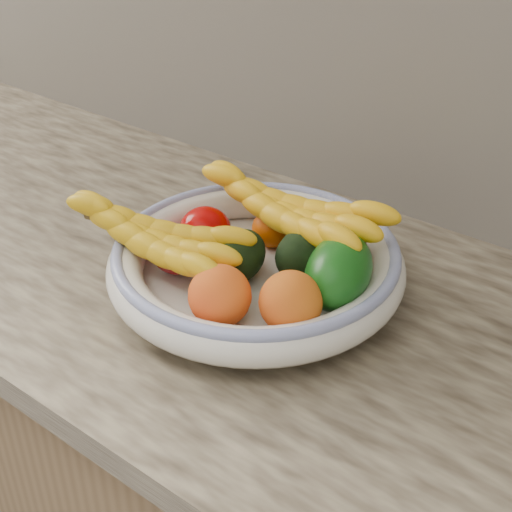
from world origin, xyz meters
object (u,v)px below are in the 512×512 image
object	(u,v)px
fruit_bowl	(256,263)
banana_bunch_front	(153,241)
green_mango	(339,272)
banana_bunch_back	(287,215)

from	to	relation	value
fruit_bowl	banana_bunch_front	bearing A→B (deg)	-143.25
green_mango	banana_bunch_front	size ratio (longest dim) A/B	0.45
banana_bunch_back	banana_bunch_front	xyz separation A→B (m)	(-0.10, -0.15, -0.01)
green_mango	banana_bunch_front	xyz separation A→B (m)	(-0.22, -0.09, 0.01)
green_mango	banana_bunch_front	distance (m)	0.24
green_mango	banana_bunch_back	bearing A→B (deg)	136.02
green_mango	banana_bunch_back	xyz separation A→B (m)	(-0.12, 0.06, 0.01)
fruit_bowl	green_mango	world-z (taller)	green_mango
green_mango	banana_bunch_front	bearing A→B (deg)	-175.24
fruit_bowl	banana_bunch_back	xyz separation A→B (m)	(-0.00, 0.07, 0.04)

